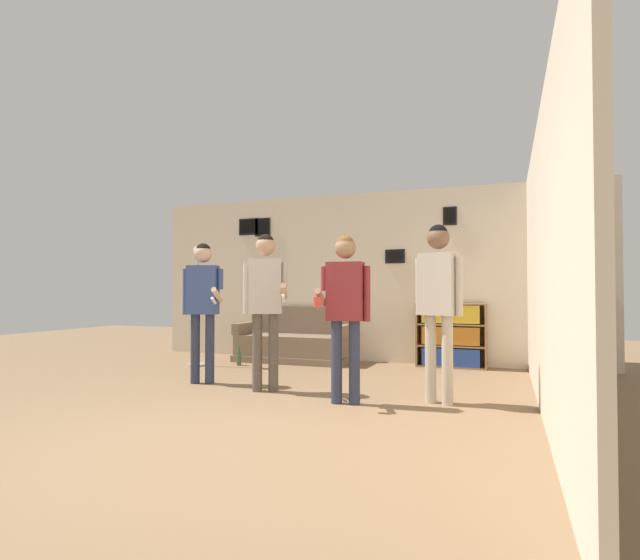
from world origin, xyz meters
TOP-DOWN VIEW (x-y plane):
  - ground_plane at (0.00, 0.00)m, footprint 20.00×20.00m
  - wall_back at (-0.01, 4.68)m, footprint 7.32×0.08m
  - wall_right at (2.49, 2.32)m, footprint 0.06×7.05m
  - couch at (-1.01, 4.26)m, footprint 1.83×0.80m
  - bookshelf at (1.41, 4.46)m, footprint 1.00×0.30m
  - floor_lamp at (-2.18, 3.29)m, footprint 0.28×0.28m
  - person_player_foreground_left at (-1.28, 2.07)m, footprint 0.56×0.43m
  - person_player_foreground_center at (-0.35, 1.91)m, footprint 0.58×0.42m
  - person_watcher_holding_cup at (0.68, 1.63)m, footprint 0.50×0.45m
  - person_spectator_near_bookshelf at (1.55, 1.96)m, footprint 0.48×0.30m
  - bottle_on_floor at (-1.61, 3.53)m, footprint 0.07×0.07m
  - drinking_cup at (1.48, 4.46)m, footprint 0.07×0.07m

SIDE VIEW (x-z plane):
  - ground_plane at x=0.00m, z-range 0.00..0.00m
  - bottle_on_floor at x=-1.61m, z-range -0.03..0.26m
  - couch at x=-1.01m, z-range -0.15..0.72m
  - bookshelf at x=1.41m, z-range 0.00..0.94m
  - floor_lamp at x=-2.18m, z-range 0.06..1.86m
  - drinking_cup at x=1.48m, z-range 0.94..1.04m
  - person_watcher_holding_cup at x=0.68m, z-range 0.19..1.86m
  - person_player_foreground_left at x=-1.28m, z-range 0.20..1.90m
  - person_player_foreground_center at x=-0.35m, z-range 0.21..1.97m
  - person_spectator_near_bookshelf at x=1.55m, z-range 0.22..1.99m
  - wall_right at x=2.49m, z-range 0.00..2.70m
  - wall_back at x=-0.01m, z-range 0.01..2.71m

